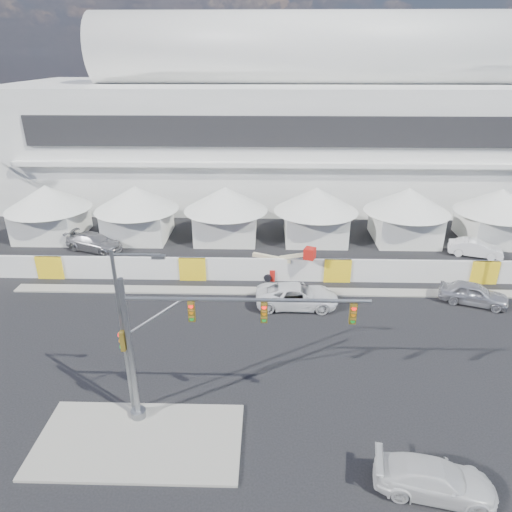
{
  "coord_description": "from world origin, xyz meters",
  "views": [
    {
      "loc": [
        0.18,
        -19.56,
        17.49
      ],
      "look_at": [
        -0.61,
        10.0,
        4.24
      ],
      "focal_mm": 32.0,
      "sensor_mm": 36.0,
      "label": 1
    }
  ],
  "objects_px": {
    "pickup_near": "(435,479)",
    "sedan_silver": "(473,293)",
    "lot_car_c": "(94,242)",
    "boom_lift": "(267,266)",
    "pickup_curb": "(297,296)",
    "lot_car_a": "(475,248)",
    "traffic_mast": "(178,345)",
    "streetlight_median": "(126,323)"
  },
  "relations": [
    {
      "from": "traffic_mast",
      "to": "pickup_near",
      "type": "bearing_deg",
      "value": -18.94
    },
    {
      "from": "lot_car_a",
      "to": "lot_car_c",
      "type": "bearing_deg",
      "value": 107.53
    },
    {
      "from": "pickup_curb",
      "to": "boom_lift",
      "type": "bearing_deg",
      "value": 24.2
    },
    {
      "from": "lot_car_a",
      "to": "traffic_mast",
      "type": "bearing_deg",
      "value": 150.49
    },
    {
      "from": "lot_car_a",
      "to": "boom_lift",
      "type": "relative_size",
      "value": 0.71
    },
    {
      "from": "boom_lift",
      "to": "traffic_mast",
      "type": "bearing_deg",
      "value": -80.62
    },
    {
      "from": "lot_car_a",
      "to": "traffic_mast",
      "type": "relative_size",
      "value": 0.4
    },
    {
      "from": "sedan_silver",
      "to": "lot_car_a",
      "type": "distance_m",
      "value": 9.73
    },
    {
      "from": "sedan_silver",
      "to": "traffic_mast",
      "type": "bearing_deg",
      "value": 143.37
    },
    {
      "from": "sedan_silver",
      "to": "pickup_curb",
      "type": "height_order",
      "value": "pickup_curb"
    },
    {
      "from": "lot_car_a",
      "to": "traffic_mast",
      "type": "height_order",
      "value": "traffic_mast"
    },
    {
      "from": "lot_car_a",
      "to": "lot_car_c",
      "type": "xyz_separation_m",
      "value": [
        -36.08,
        0.41,
        0.04
      ]
    },
    {
      "from": "lot_car_c",
      "to": "traffic_mast",
      "type": "xyz_separation_m",
      "value": [
        12.43,
        -21.94,
        3.85
      ]
    },
    {
      "from": "lot_car_c",
      "to": "streetlight_median",
      "type": "distance_m",
      "value": 23.87
    },
    {
      "from": "traffic_mast",
      "to": "lot_car_c",
      "type": "bearing_deg",
      "value": 119.52
    },
    {
      "from": "pickup_near",
      "to": "boom_lift",
      "type": "height_order",
      "value": "boom_lift"
    },
    {
      "from": "lot_car_a",
      "to": "lot_car_c",
      "type": "distance_m",
      "value": 36.08
    },
    {
      "from": "lot_car_c",
      "to": "traffic_mast",
      "type": "bearing_deg",
      "value": -130.08
    },
    {
      "from": "lot_car_a",
      "to": "streetlight_median",
      "type": "bearing_deg",
      "value": 146.64
    },
    {
      "from": "streetlight_median",
      "to": "traffic_mast",
      "type": "bearing_deg",
      "value": -14.19
    },
    {
      "from": "lot_car_c",
      "to": "boom_lift",
      "type": "bearing_deg",
      "value": -86.16
    },
    {
      "from": "lot_car_a",
      "to": "sedan_silver",
      "type": "bearing_deg",
      "value": 175.13
    },
    {
      "from": "pickup_curb",
      "to": "lot_car_c",
      "type": "bearing_deg",
      "value": 62.46
    },
    {
      "from": "lot_car_c",
      "to": "traffic_mast",
      "type": "relative_size",
      "value": 0.48
    },
    {
      "from": "streetlight_median",
      "to": "sedan_silver",
      "type": "bearing_deg",
      "value": 27.93
    },
    {
      "from": "sedan_silver",
      "to": "lot_car_a",
      "type": "height_order",
      "value": "sedan_silver"
    },
    {
      "from": "streetlight_median",
      "to": "boom_lift",
      "type": "xyz_separation_m",
      "value": [
        6.85,
        16.32,
        -4.52
      ]
    },
    {
      "from": "pickup_curb",
      "to": "pickup_near",
      "type": "height_order",
      "value": "pickup_curb"
    },
    {
      "from": "pickup_near",
      "to": "lot_car_c",
      "type": "xyz_separation_m",
      "value": [
        -23.95,
        25.89,
        0.08
      ]
    },
    {
      "from": "lot_car_c",
      "to": "boom_lift",
      "type": "height_order",
      "value": "boom_lift"
    },
    {
      "from": "pickup_near",
      "to": "lot_car_a",
      "type": "height_order",
      "value": "lot_car_a"
    },
    {
      "from": "sedan_silver",
      "to": "boom_lift",
      "type": "xyz_separation_m",
      "value": [
        -15.61,
        4.41,
        0.04
      ]
    },
    {
      "from": "sedan_silver",
      "to": "pickup_curb",
      "type": "xyz_separation_m",
      "value": [
        -13.36,
        -0.74,
        0.02
      ]
    },
    {
      "from": "streetlight_median",
      "to": "boom_lift",
      "type": "bearing_deg",
      "value": 67.22
    },
    {
      "from": "traffic_mast",
      "to": "sedan_silver",
      "type": "bearing_deg",
      "value": 32.36
    },
    {
      "from": "lot_car_c",
      "to": "traffic_mast",
      "type": "distance_m",
      "value": 25.51
    },
    {
      "from": "pickup_curb",
      "to": "pickup_near",
      "type": "relative_size",
      "value": 1.2
    },
    {
      "from": "lot_car_c",
      "to": "boom_lift",
      "type": "relative_size",
      "value": 0.85
    },
    {
      "from": "sedan_silver",
      "to": "streetlight_median",
      "type": "height_order",
      "value": "streetlight_median"
    },
    {
      "from": "traffic_mast",
      "to": "boom_lift",
      "type": "distance_m",
      "value": 17.91
    },
    {
      "from": "pickup_near",
      "to": "sedan_silver",
      "type": "bearing_deg",
      "value": -15.89
    },
    {
      "from": "pickup_near",
      "to": "lot_car_c",
      "type": "relative_size",
      "value": 0.9
    }
  ]
}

